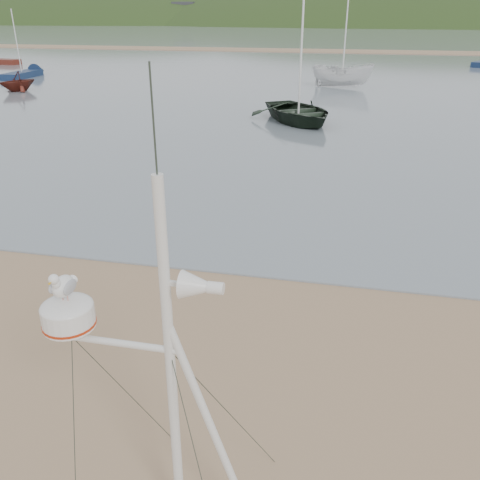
% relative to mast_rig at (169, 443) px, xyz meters
% --- Properties ---
extents(ground, '(560.00, 560.00, 0.00)m').
position_rel_mast_rig_xyz_m(ground, '(-1.79, 1.84, -1.19)').
color(ground, '#8D6E51').
rests_on(ground, ground).
extents(water, '(560.00, 256.00, 0.04)m').
position_rel_mast_rig_xyz_m(water, '(-1.79, 133.84, -1.17)').
color(water, slate).
rests_on(water, ground).
extents(sandbar, '(560.00, 7.00, 0.07)m').
position_rel_mast_rig_xyz_m(sandbar, '(-1.79, 71.84, -1.12)').
color(sandbar, '#8D6E51').
rests_on(sandbar, water).
extents(hill_ridge, '(620.00, 180.00, 80.00)m').
position_rel_mast_rig_xyz_m(hill_ridge, '(16.73, 236.84, -20.89)').
color(hill_ridge, '#1F3214').
rests_on(hill_ridge, ground).
extents(far_cottages, '(294.40, 6.30, 8.00)m').
position_rel_mast_rig_xyz_m(far_cottages, '(1.21, 197.84, 2.81)').
color(far_cottages, silver).
rests_on(far_cottages, ground).
extents(mast_rig, '(2.19, 2.34, 4.95)m').
position_rel_mast_rig_xyz_m(mast_rig, '(0.00, 0.00, 0.00)').
color(mast_rig, silver).
rests_on(mast_rig, ground).
extents(boat_dark, '(3.76, 2.97, 5.28)m').
position_rel_mast_rig_xyz_m(boat_dark, '(-1.10, 22.38, 1.48)').
color(boat_dark, black).
rests_on(boat_dark, water).
extents(boat_red, '(2.61, 2.23, 2.58)m').
position_rel_mast_rig_xyz_m(boat_red, '(-21.60, 29.12, 0.14)').
color(boat_red, '#551C13').
rests_on(boat_red, water).
extents(boat_white, '(1.82, 1.78, 4.44)m').
position_rel_mast_rig_xyz_m(boat_white, '(0.61, 35.89, 1.07)').
color(boat_white, silver).
rests_on(boat_white, water).
extents(sailboat_blue_near, '(1.68, 5.82, 5.77)m').
position_rel_mast_rig_xyz_m(sailboat_blue_near, '(-25.94, 37.38, -0.89)').
color(sailboat_blue_near, '#142649').
rests_on(sailboat_blue_near, ground).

